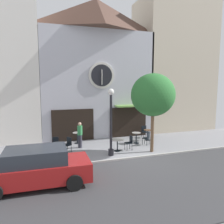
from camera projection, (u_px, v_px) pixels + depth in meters
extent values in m
cube|color=gray|center=(124.00, 146.00, 14.78)|extent=(26.25, 4.94, 0.05)
cube|color=#38383A|center=(171.00, 180.00, 9.59)|extent=(26.25, 6.08, 0.05)
cube|color=#A8A5A0|center=(140.00, 157.00, 12.46)|extent=(26.25, 0.12, 0.08)
cube|color=#B2B2BC|center=(97.00, 85.00, 17.45)|extent=(8.60, 2.45, 8.10)
pyramid|color=#4C3328|center=(97.00, 15.00, 16.78)|extent=(7.74, 3.43, 2.39)
cylinder|color=beige|center=(102.00, 75.00, 16.16)|extent=(1.93, 0.10, 1.93)
cylinder|color=black|center=(102.00, 75.00, 16.10)|extent=(1.58, 0.04, 1.58)
cube|color=beige|center=(102.00, 72.00, 16.04)|extent=(0.07, 0.03, 0.43)
cube|color=beige|center=(102.00, 80.00, 16.11)|extent=(0.07, 0.03, 0.67)
cube|color=black|center=(73.00, 125.00, 15.96)|extent=(3.01, 0.10, 2.30)
cube|color=black|center=(128.00, 122.00, 17.31)|extent=(3.01, 0.10, 2.30)
cube|color=#72A84C|center=(133.00, 106.00, 16.94)|extent=(2.75, 0.90, 0.12)
cube|color=beige|center=(173.00, 67.00, 20.41)|extent=(6.62, 4.16, 11.38)
cylinder|color=black|center=(111.00, 152.00, 12.82)|extent=(0.32, 0.32, 0.36)
cylinder|color=black|center=(111.00, 126.00, 12.62)|extent=(0.14, 0.14, 3.50)
sphere|color=white|center=(111.00, 92.00, 12.37)|extent=(0.36, 0.36, 0.36)
cylinder|color=brown|center=(152.00, 131.00, 13.37)|extent=(0.20, 0.20, 2.54)
ellipsoid|color=#2D7033|center=(153.00, 95.00, 13.09)|extent=(2.67, 2.41, 2.54)
cylinder|color=black|center=(58.00, 150.00, 12.70)|extent=(0.07, 0.07, 0.74)
cylinder|color=black|center=(58.00, 156.00, 12.75)|extent=(0.40, 0.40, 0.03)
cylinder|color=black|center=(58.00, 143.00, 12.66)|extent=(0.71, 0.71, 0.03)
cylinder|color=black|center=(77.00, 138.00, 15.36)|extent=(0.07, 0.07, 0.76)
cylinder|color=black|center=(77.00, 143.00, 15.41)|extent=(0.40, 0.40, 0.03)
cylinder|color=gray|center=(77.00, 133.00, 15.31)|extent=(0.64, 0.64, 0.03)
cylinder|color=black|center=(117.00, 145.00, 13.60)|extent=(0.07, 0.07, 0.72)
cylinder|color=black|center=(117.00, 151.00, 13.64)|extent=(0.40, 0.40, 0.03)
cylinder|color=gray|center=(117.00, 140.00, 13.55)|extent=(0.78, 0.78, 0.03)
cylinder|color=black|center=(136.00, 138.00, 15.39)|extent=(0.07, 0.07, 0.74)
cylinder|color=black|center=(136.00, 143.00, 15.44)|extent=(0.40, 0.40, 0.03)
cylinder|color=gray|center=(136.00, 133.00, 15.35)|extent=(0.60, 0.60, 0.03)
cylinder|color=black|center=(148.00, 135.00, 16.22)|extent=(0.07, 0.07, 0.76)
cylinder|color=black|center=(148.00, 140.00, 16.27)|extent=(0.40, 0.40, 0.03)
cylinder|color=brown|center=(148.00, 130.00, 16.18)|extent=(0.61, 0.61, 0.03)
cube|color=black|center=(67.00, 145.00, 13.35)|extent=(0.56, 0.56, 0.04)
cube|color=black|center=(69.00, 141.00, 13.46)|extent=(0.26, 0.33, 0.45)
cylinder|color=black|center=(63.00, 149.00, 13.33)|extent=(0.03, 0.03, 0.45)
cylinder|color=black|center=(67.00, 150.00, 13.14)|extent=(0.03, 0.03, 0.45)
cylinder|color=black|center=(67.00, 148.00, 13.61)|extent=(0.03, 0.03, 0.45)
cylinder|color=black|center=(71.00, 148.00, 13.42)|extent=(0.03, 0.03, 0.45)
cube|color=black|center=(145.00, 132.00, 16.96)|extent=(0.41, 0.41, 0.04)
cube|color=black|center=(144.00, 129.00, 17.11)|extent=(0.38, 0.05, 0.45)
cylinder|color=black|center=(144.00, 135.00, 16.78)|extent=(0.03, 0.03, 0.45)
cylinder|color=black|center=(148.00, 135.00, 16.88)|extent=(0.03, 0.03, 0.45)
cylinder|color=black|center=(142.00, 134.00, 17.11)|extent=(0.03, 0.03, 0.45)
cylinder|color=black|center=(146.00, 134.00, 17.20)|extent=(0.03, 0.03, 0.45)
cube|color=black|center=(56.00, 145.00, 13.39)|extent=(0.44, 0.44, 0.04)
cube|color=black|center=(56.00, 140.00, 13.53)|extent=(0.38, 0.08, 0.45)
cylinder|color=black|center=(53.00, 149.00, 13.22)|extent=(0.03, 0.03, 0.45)
cylinder|color=black|center=(59.00, 149.00, 13.29)|extent=(0.03, 0.03, 0.45)
cylinder|color=black|center=(53.00, 148.00, 13.55)|extent=(0.03, 0.03, 0.45)
cylinder|color=black|center=(59.00, 147.00, 13.62)|extent=(0.03, 0.03, 0.45)
cube|color=black|center=(146.00, 138.00, 15.03)|extent=(0.56, 0.56, 0.04)
cube|color=black|center=(148.00, 135.00, 14.90)|extent=(0.33, 0.25, 0.45)
cylinder|color=black|center=(145.00, 140.00, 15.30)|extent=(0.03, 0.03, 0.45)
cylinder|color=black|center=(142.00, 141.00, 15.03)|extent=(0.03, 0.03, 0.45)
cylinder|color=black|center=(149.00, 141.00, 15.10)|extent=(0.03, 0.03, 0.45)
cylinder|color=black|center=(147.00, 142.00, 14.83)|extent=(0.03, 0.03, 0.45)
cube|color=black|center=(128.00, 143.00, 13.81)|extent=(0.42, 0.42, 0.04)
cube|color=black|center=(131.00, 139.00, 13.85)|extent=(0.06, 0.38, 0.45)
cylinder|color=black|center=(125.00, 146.00, 13.94)|extent=(0.03, 0.03, 0.45)
cylinder|color=black|center=(127.00, 147.00, 13.62)|extent=(0.03, 0.03, 0.45)
cylinder|color=black|center=(130.00, 145.00, 14.06)|extent=(0.03, 0.03, 0.45)
cylinder|color=black|center=(132.00, 147.00, 13.74)|extent=(0.03, 0.03, 0.45)
cylinder|color=#2D2D38|center=(80.00, 141.00, 14.32)|extent=(0.30, 0.30, 0.85)
cylinder|color=#338C4C|center=(80.00, 130.00, 14.23)|extent=(0.36, 0.36, 0.60)
sphere|color=tan|center=(80.00, 124.00, 14.18)|extent=(0.22, 0.22, 0.22)
cube|color=maroon|center=(37.00, 171.00, 8.99)|extent=(4.35, 1.92, 0.75)
cube|color=#262B33|center=(36.00, 156.00, 8.90)|extent=(2.45, 1.65, 0.60)
cylinder|color=black|center=(75.00, 183.00, 8.58)|extent=(0.65, 0.24, 0.64)
cylinder|color=black|center=(70.00, 166.00, 10.28)|extent=(0.65, 0.24, 0.64)
cylinder|color=black|center=(3.00, 173.00, 9.47)|extent=(0.65, 0.24, 0.64)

